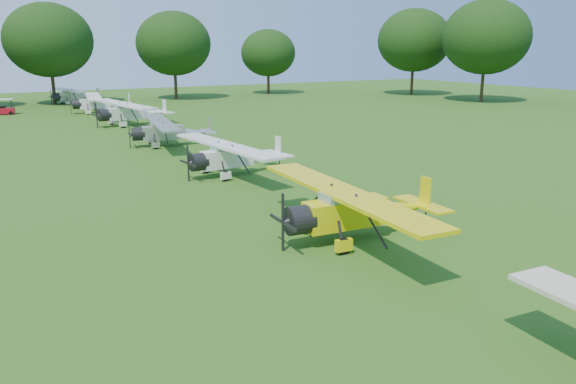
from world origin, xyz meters
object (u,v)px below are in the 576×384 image
aircraft_4 (170,130)px  aircraft_5 (131,111)px  golf_cart (4,109)px  aircraft_2 (357,207)px  aircraft_6 (100,102)px  aircraft_3 (234,155)px  aircraft_7 (74,95)px

aircraft_4 → aircraft_5: aircraft_5 is taller
golf_cart → aircraft_4: bearing=-60.2°
aircraft_2 → aircraft_5: aircraft_5 is taller
aircraft_6 → aircraft_2: bearing=-81.6°
aircraft_3 → golf_cart: (-9.86, 40.42, -0.62)m
aircraft_3 → aircraft_7: (-0.88, 49.13, -0.00)m
aircraft_2 → aircraft_3: bearing=91.1°
aircraft_4 → aircraft_5: bearing=97.1°
aircraft_7 → aircraft_4: bearing=-97.8°
golf_cart → aircraft_2: bearing=-68.9°
aircraft_2 → aircraft_7: 61.99m
aircraft_3 → aircraft_2: bearing=-98.0°
aircraft_4 → aircraft_7: bearing=100.1°
aircraft_5 → aircraft_7: (-1.17, 24.41, -0.16)m
aircraft_7 → aircraft_5: bearing=-96.2°
aircraft_3 → aircraft_4: aircraft_3 is taller
aircraft_2 → golf_cart: aircraft_2 is taller
aircraft_4 → aircraft_7: (-0.73, 37.53, -0.00)m
aircraft_4 → golf_cart: (-9.71, 28.82, -0.62)m
aircraft_5 → aircraft_6: (-0.50, 11.92, -0.10)m
aircraft_2 → golf_cart: bearing=103.5°
aircraft_3 → aircraft_7: 49.13m
aircraft_3 → aircraft_5: 24.72m
aircraft_3 → aircraft_4: (-0.15, 11.60, -0.00)m
aircraft_6 → aircraft_7: bearing=101.9°
aircraft_2 → aircraft_7: (-0.31, 61.99, -0.09)m
aircraft_5 → aircraft_4: bearing=-100.7°
aircraft_4 → aircraft_5: (0.44, 13.11, 0.16)m
aircraft_7 → aircraft_6: bearing=-95.9°
aircraft_5 → aircraft_3: bearing=-99.4°
aircraft_3 → golf_cart: 41.62m
aircraft_3 → aircraft_7: size_ratio=1.00×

